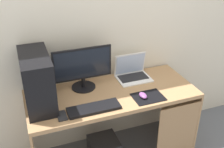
{
  "coord_description": "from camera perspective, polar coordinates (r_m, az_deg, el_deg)",
  "views": [
    {
      "loc": [
        -0.7,
        -1.89,
        2.0
      ],
      "look_at": [
        0.0,
        0.0,
        0.93
      ],
      "focal_mm": 43.6,
      "sensor_mm": 36.0,
      "label": 1
    }
  ],
  "objects": [
    {
      "name": "pc_tower",
      "position": [
        2.2,
        -15.43,
        -1.23
      ],
      "size": [
        0.22,
        0.5,
        0.43
      ],
      "primitive_type": "cube",
      "color": "black",
      "rests_on": "desk"
    },
    {
      "name": "keyboard",
      "position": [
        2.16,
        -3.81,
        -7.18
      ],
      "size": [
        0.42,
        0.14,
        0.02
      ],
      "primitive_type": "cube",
      "color": "black",
      "rests_on": "desk"
    },
    {
      "name": "laptop",
      "position": [
        2.59,
        4.31,
        0.15
      ],
      "size": [
        0.31,
        0.23,
        0.23
      ],
      "color": "white",
      "rests_on": "desk"
    },
    {
      "name": "mouse_left",
      "position": [
        2.3,
        6.52,
        -4.48
      ],
      "size": [
        0.06,
        0.1,
        0.03
      ],
      "primitive_type": "ellipsoid",
      "color": "#8C4C99",
      "rests_on": "mousepad"
    },
    {
      "name": "wall_back",
      "position": [
        2.45,
        -2.87,
        11.39
      ],
      "size": [
        4.0,
        0.05,
        2.6
      ],
      "color": "beige",
      "rests_on": "ground_plane"
    },
    {
      "name": "cell_phone",
      "position": [
        2.12,
        -10.49,
        -8.62
      ],
      "size": [
        0.07,
        0.13,
        0.01
      ],
      "primitive_type": "cube",
      "color": "#232326",
      "rests_on": "desk"
    },
    {
      "name": "monitor",
      "position": [
        2.35,
        -6.14,
        1.24
      ],
      "size": [
        0.51,
        0.21,
        0.38
      ],
      "color": "black",
      "rests_on": "desk"
    },
    {
      "name": "mousepad",
      "position": [
        2.32,
        7.6,
        -4.79
      ],
      "size": [
        0.26,
        0.2,
        0.0
      ],
      "primitive_type": "cube",
      "color": "black",
      "rests_on": "desk"
    },
    {
      "name": "desk",
      "position": [
        2.45,
        0.51,
        -6.86
      ],
      "size": [
        1.47,
        0.62,
        0.75
      ],
      "color": "#A37A51",
      "rests_on": "ground_plane"
    }
  ]
}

